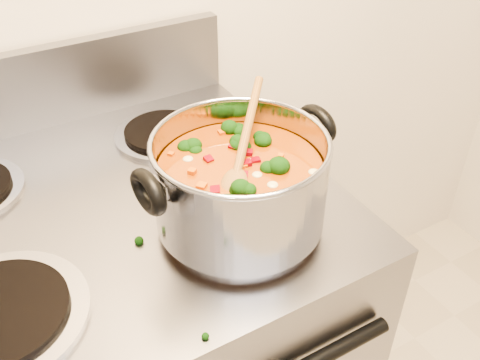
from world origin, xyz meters
The scene contains 3 objects.
stockpot centered at (0.20, 1.01, 1.00)m, with size 0.32×0.26×0.16m.
wooden_spoon centered at (0.21, 1.02, 1.05)m, with size 0.18×0.20×0.08m.
cooktop_crumbs centered at (0.37, 0.99, 0.92)m, with size 0.04×0.11×0.01m.
Camera 1 is at (-0.11, 0.46, 1.48)m, focal length 40.00 mm.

